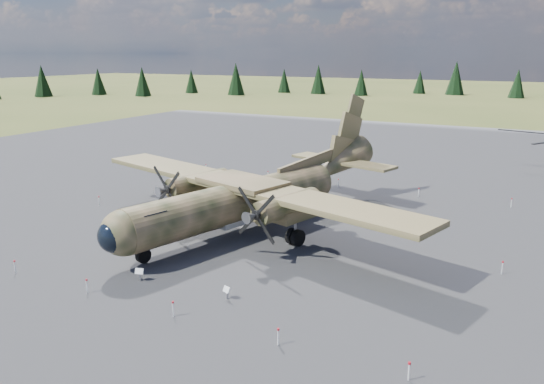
% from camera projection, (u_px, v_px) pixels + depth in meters
% --- Properties ---
extents(ground, '(500.00, 500.00, 0.00)m').
position_uv_depth(ground, '(263.00, 233.00, 39.64)').
color(ground, brown).
rests_on(ground, ground).
extents(apron, '(120.00, 120.00, 0.04)m').
position_uv_depth(apron, '(315.00, 201.00, 48.24)').
color(apron, '#5E5E63').
rests_on(apron, ground).
extents(transport_plane, '(30.46, 27.20, 10.15)m').
position_uv_depth(transport_plane, '(253.00, 192.00, 40.11)').
color(transport_plane, '#34391F').
rests_on(transport_plane, ground).
extents(info_placard_left, '(0.55, 0.34, 0.80)m').
position_uv_depth(info_placard_left, '(139.00, 273.00, 31.25)').
color(info_placard_left, gray).
rests_on(info_placard_left, ground).
extents(info_placard_right, '(0.51, 0.34, 0.74)m').
position_uv_depth(info_placard_right, '(227.00, 291.00, 28.93)').
color(info_placard_right, gray).
rests_on(info_placard_right, ground).
extents(barrier_fence, '(33.12, 29.62, 0.85)m').
position_uv_depth(barrier_fence, '(257.00, 226.00, 39.65)').
color(barrier_fence, white).
rests_on(barrier_fence, ground).
extents(treeline, '(304.17, 300.23, 10.98)m').
position_uv_depth(treeline, '(245.00, 177.00, 36.63)').
color(treeline, black).
rests_on(treeline, ground).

